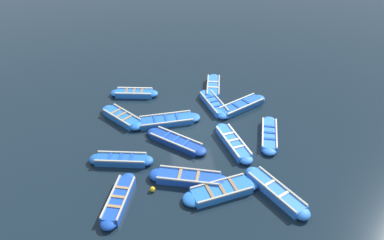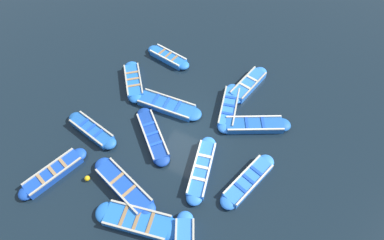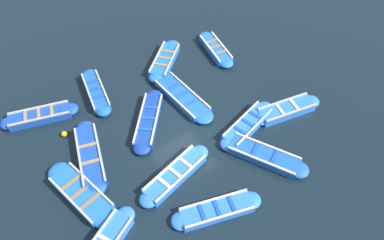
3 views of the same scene
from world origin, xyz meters
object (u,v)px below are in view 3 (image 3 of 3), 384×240
at_px(boat_far_corner, 149,120).
at_px(boat_alongside, 247,125).
at_px(boat_inner_gap, 82,194).
at_px(boat_broadside, 182,97).
at_px(buoy_orange_near, 64,134).
at_px(boat_mid_row, 40,116).
at_px(boat_end_of_row, 264,156).
at_px(boat_tucked, 90,156).
at_px(boat_near_quay, 286,110).
at_px(boat_outer_right, 216,49).
at_px(boat_bow_out, 175,175).
at_px(boat_stern_in, 96,92).
at_px(boat_outer_left, 165,61).
at_px(boat_centre, 217,210).

relative_size(boat_far_corner, boat_alongside, 0.94).
relative_size(boat_alongside, boat_inner_gap, 0.91).
bearing_deg(boat_far_corner, boat_inner_gap, -66.89).
xyz_separation_m(boat_broadside, buoy_orange_near, (-1.08, -5.37, -0.03)).
bearing_deg(boat_alongside, boat_broadside, -155.75).
distance_m(boat_mid_row, boat_end_of_row, 9.94).
bearing_deg(boat_tucked, buoy_orange_near, -166.40).
distance_m(boat_near_quay, boat_mid_row, 11.03).
xyz_separation_m(boat_outer_right, boat_end_of_row, (6.49, -2.44, -0.00)).
distance_m(boat_outer_right, boat_bow_out, 7.86).
xyz_separation_m(boat_stern_in, boat_outer_left, (-0.02, 3.82, -0.00)).
distance_m(boat_end_of_row, boat_centre, 3.15).
bearing_deg(boat_alongside, boat_outer_left, -172.68).
relative_size(boat_outer_right, buoy_orange_near, 12.63).
distance_m(boat_broadside, boat_bow_out, 4.25).
bearing_deg(boat_far_corner, boat_outer_left, 137.44).
xyz_separation_m(boat_broadside, boat_centre, (5.50, -2.15, 0.00)).
xyz_separation_m(boat_stern_in, boat_bow_out, (5.92, 0.58, -0.01)).
relative_size(boat_mid_row, boat_tucked, 0.88).
xyz_separation_m(boat_mid_row, boat_alongside, (5.67, 7.25, -0.01)).
distance_m(boat_alongside, buoy_orange_near, 7.93).
bearing_deg(boat_mid_row, boat_far_corner, 52.55).
bearing_deg(boat_far_corner, boat_tucked, -84.02).
relative_size(boat_end_of_row, boat_alongside, 1.05).
distance_m(boat_broadside, buoy_orange_near, 5.48).
height_order(boat_near_quay, boat_outer_right, boat_near_quay).
bearing_deg(buoy_orange_near, boat_end_of_row, 47.35).
height_order(boat_mid_row, boat_centre, boat_mid_row).
xyz_separation_m(boat_mid_row, boat_far_corner, (2.95, 3.85, -0.03)).
xyz_separation_m(boat_tucked, boat_inner_gap, (1.37, -1.00, -0.02)).
bearing_deg(boat_tucked, boat_mid_row, -164.21).
distance_m(boat_outer_right, boat_far_corner, 5.76).
distance_m(boat_mid_row, boat_alongside, 9.20).
distance_m(boat_broadside, boat_inner_gap, 6.29).
xyz_separation_m(boat_outer_left, boat_alongside, (5.63, 0.72, -0.01)).
bearing_deg(buoy_orange_near, boat_alongside, 58.41).
distance_m(boat_mid_row, buoy_orange_near, 1.59).
relative_size(boat_mid_row, boat_centre, 0.97).
bearing_deg(boat_outer_left, boat_bow_out, -28.67).
height_order(boat_broadside, boat_centre, boat_centre).
height_order(boat_tucked, boat_far_corner, boat_tucked).
xyz_separation_m(boat_centre, boat_inner_gap, (-3.47, -3.80, 0.01)).
relative_size(boat_tucked, boat_outer_right, 1.24).
bearing_deg(boat_centre, boat_bow_out, -168.49).
relative_size(boat_mid_row, boat_outer_right, 1.09).
height_order(boat_near_quay, boat_tucked, same).
xyz_separation_m(boat_near_quay, boat_far_corner, (-3.05, -5.40, -0.03)).
xyz_separation_m(boat_end_of_row, boat_alongside, (-1.62, 0.49, 0.00)).
xyz_separation_m(boat_tucked, boat_broadside, (-0.66, 4.95, -0.04)).
bearing_deg(boat_outer_right, boat_alongside, -21.79).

